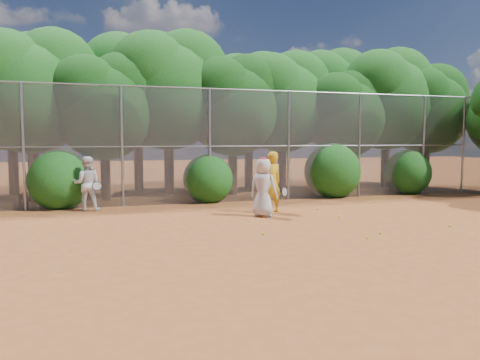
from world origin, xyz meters
name	(u,v)px	position (x,y,z in m)	size (l,w,h in m)	color
ground	(311,233)	(0.00, 0.00, 0.00)	(80.00, 80.00, 0.00)	brown
fence_back	(234,145)	(-0.12, 6.00, 2.05)	(20.05, 0.09, 4.03)	gray
tree_1	(32,86)	(-6.94, 8.54, 4.16)	(4.64, 4.03, 6.35)	black
tree_2	(105,102)	(-4.45, 7.83, 3.58)	(3.99, 3.47, 5.47)	black
tree_3	(169,85)	(-1.94, 8.84, 4.40)	(4.89, 4.26, 6.70)	black
tree_4	(234,102)	(0.55, 8.24, 3.76)	(4.19, 3.64, 5.73)	black
tree_5	(283,98)	(3.06, 9.04, 4.05)	(4.51, 3.92, 6.17)	black
tree_6	(346,111)	(5.55, 8.03, 3.47)	(3.86, 3.36, 5.29)	black
tree_7	(387,95)	(8.06, 8.64, 4.28)	(4.77, 4.14, 6.53)	black
tree_8	(428,105)	(10.05, 8.34, 3.82)	(4.25, 3.70, 5.82)	black
tree_9	(12,87)	(-7.94, 10.84, 4.34)	(4.83, 4.20, 6.62)	black
tree_10	(139,84)	(-2.93, 11.05, 4.63)	(5.15, 4.48, 7.06)	black
tree_11	(250,97)	(2.06, 10.64, 4.16)	(4.64, 4.03, 6.35)	black
tree_12	(331,94)	(6.56, 11.24, 4.51)	(5.02, 4.37, 6.88)	black
bush_0	(59,177)	(-6.00, 6.30, 1.00)	(2.00, 2.00, 2.00)	#134E14
bush_1	(208,177)	(-1.00, 6.30, 0.90)	(1.80, 1.80, 1.80)	#134E14
bush_2	(332,169)	(4.00, 6.30, 1.10)	(2.20, 2.20, 2.20)	#134E14
bush_3	(408,171)	(7.50, 6.30, 0.95)	(1.90, 1.90, 1.90)	#134E14
player_yellow	(272,182)	(0.25, 3.25, 0.94)	(0.88, 0.60, 1.87)	gold
player_teen	(263,187)	(-0.24, 2.65, 0.86)	(0.98, 0.97, 1.73)	silver
player_white	(87,184)	(-5.14, 5.40, 0.85)	(0.90, 0.75, 1.71)	silver
ball_0	(339,216)	(1.76, 1.80, 0.03)	(0.07, 0.07, 0.07)	yellow
ball_1	(318,209)	(1.84, 3.29, 0.03)	(0.07, 0.07, 0.07)	yellow
ball_2	(381,233)	(1.51, -0.60, 0.03)	(0.07, 0.07, 0.07)	yellow
ball_3	(450,225)	(3.78, -0.32, 0.03)	(0.07, 0.07, 0.07)	yellow
ball_4	(263,234)	(-1.17, 0.16, 0.03)	(0.07, 0.07, 0.07)	yellow
ball_5	(369,203)	(4.25, 4.07, 0.03)	(0.07, 0.07, 0.07)	yellow
ball_6	(368,237)	(0.93, -0.96, 0.03)	(0.07, 0.07, 0.07)	yellow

